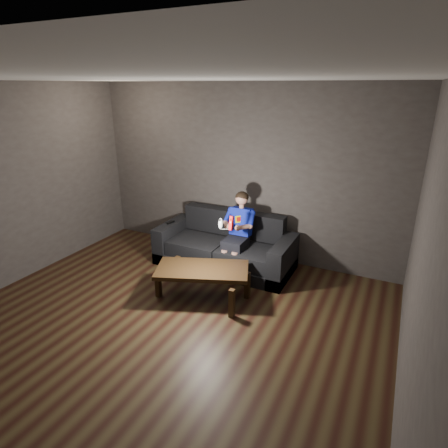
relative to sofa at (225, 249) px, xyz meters
The scene contains 10 objects.
floor 1.98m from the sofa, 89.08° to the right, with size 5.00×5.00×0.00m, color black.
back_wall 1.21m from the sofa, 86.60° to the left, with size 5.00×0.04×2.70m, color #3A3332.
right_wall 3.39m from the sofa, 37.84° to the right, with size 0.04×5.00×2.70m, color #3A3332.
ceiling 3.13m from the sofa, 89.08° to the right, with size 5.00×5.00×0.02m, color beige.
sofa is the anchor object (origin of this frame).
child 0.50m from the sofa, 12.26° to the right, with size 0.46×0.56×1.13m.
wii_remote_red 0.87m from the sofa, 56.41° to the right, with size 0.06×0.08×0.20m.
nunchuk_white 0.80m from the sofa, 71.60° to the right, with size 0.09×0.11×0.16m.
wii_remote_black 0.99m from the sofa, behind, with size 0.07×0.15×0.03m.
coffee_table 1.00m from the sofa, 81.50° to the right, with size 1.31×0.97×0.43m.
Camera 1 is at (2.26, -2.78, 2.64)m, focal length 30.00 mm.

